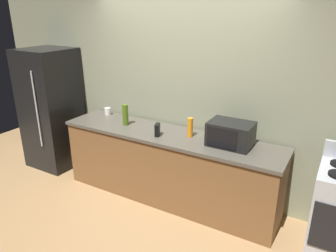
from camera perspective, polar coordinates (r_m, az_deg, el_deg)
The scene contains 9 objects.
ground_plane at distance 4.00m, azimuth -2.98°, elevation -15.34°, with size 8.00×8.00×0.00m, color #A87F51.
back_wall at distance 4.07m, azimuth 2.91°, elevation 6.37°, with size 6.40×0.10×2.70m, color gray.
counter_run at distance 4.05m, azimuth 0.00°, elevation -7.29°, with size 2.84×0.64×0.90m.
refrigerator at distance 5.15m, azimuth -20.19°, elevation 2.94°, with size 0.72×0.73×1.80m.
microwave at distance 3.56m, azimuth 11.20°, elevation -1.40°, with size 0.48×0.35×0.27m.
cordless_phone at distance 3.78m, azimuth -1.93°, elevation -0.69°, with size 0.05×0.11×0.15m, color black.
bottle_olive_oil at distance 4.15m, azimuth -7.69°, elevation 2.01°, with size 0.08×0.08×0.28m, color #4C6B19.
bottle_dish_soap at distance 3.75m, azimuth 4.01°, elevation -0.25°, with size 0.07×0.07×0.23m, color orange.
mug_white at distance 4.63m, azimuth -10.81°, elevation 2.63°, with size 0.08×0.08×0.10m, color white.
Camera 1 is at (1.80, -2.71, 2.33)m, focal length 33.84 mm.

